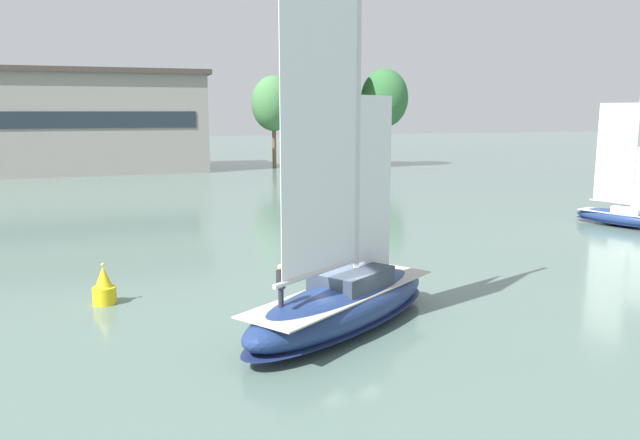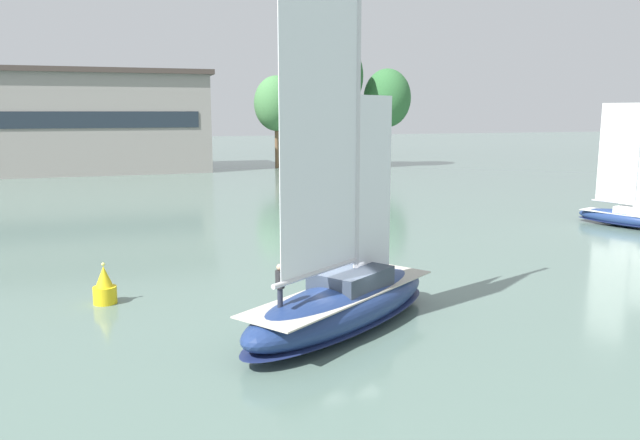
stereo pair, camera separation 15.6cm
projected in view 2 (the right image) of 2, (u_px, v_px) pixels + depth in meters
name	position (u px, v px, depth m)	size (l,w,h in m)	color
ground_plane	(343.00, 328.00, 25.35)	(400.00, 400.00, 0.00)	slate
waterfront_building	(79.00, 121.00, 89.98)	(37.19, 16.89, 14.47)	gray
tree_shore_left	(387.00, 98.00, 97.70)	(7.42, 7.42, 15.27)	brown
tree_shore_center	(331.00, 77.00, 93.66)	(9.59, 9.59, 19.73)	brown
tree_shore_right	(276.00, 104.00, 95.10)	(6.83, 6.83, 14.07)	brown
sailboat_main	(343.00, 299.00, 25.15)	(11.25, 9.12, 15.72)	navy
sailboat_moored_far_slip	(625.00, 216.00, 47.53)	(4.55, 7.70, 10.23)	navy
channel_buoy	(105.00, 287.00, 28.47)	(1.06, 1.06, 1.92)	yellow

